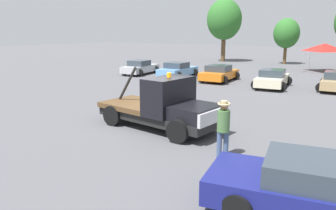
# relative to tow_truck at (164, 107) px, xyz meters

# --- Properties ---
(ground_plane) EXTENTS (160.00, 160.00, 0.00)m
(ground_plane) POSITION_rel_tow_truck_xyz_m (-0.34, 0.04, -0.94)
(ground_plane) COLOR #545459
(tow_truck) EXTENTS (5.68, 2.72, 2.51)m
(tow_truck) POSITION_rel_tow_truck_xyz_m (0.00, 0.00, 0.00)
(tow_truck) COLOR black
(tow_truck) RESTS_ON ground
(foreground_car) EXTENTS (5.57, 2.93, 1.34)m
(foreground_car) POSITION_rel_tow_truck_xyz_m (6.73, -3.60, -0.29)
(foreground_car) COLOR navy
(foreground_car) RESTS_ON ground
(person_near_truck) EXTENTS (0.42, 0.42, 1.89)m
(person_near_truck) POSITION_rel_tow_truck_xyz_m (3.35, -1.56, 0.17)
(person_near_truck) COLOR #475B84
(person_near_truck) RESTS_ON ground
(parked_car_silver) EXTENTS (2.67, 4.44, 1.34)m
(parked_car_silver) POSITION_rel_tow_truck_xyz_m (-11.98, 13.49, -0.29)
(parked_car_silver) COLOR #B7B7BC
(parked_car_silver) RESTS_ON ground
(parked_car_skyblue) EXTENTS (2.56, 4.28, 1.34)m
(parked_car_skyblue) POSITION_rel_tow_truck_xyz_m (-7.96, 13.76, -0.29)
(parked_car_skyblue) COLOR #669ED1
(parked_car_skyblue) RESTS_ON ground
(parked_car_orange) EXTENTS (2.73, 4.37, 1.34)m
(parked_car_orange) POSITION_rel_tow_truck_xyz_m (-3.85, 13.59, -0.29)
(parked_car_orange) COLOR orange
(parked_car_orange) RESTS_ON ground
(parked_car_cream) EXTENTS (2.76, 4.60, 1.34)m
(parked_car_cream) POSITION_rel_tow_truck_xyz_m (0.69, 12.95, -0.29)
(parked_car_cream) COLOR beige
(parked_car_cream) RESTS_ON ground
(canopy_tent_red) EXTENTS (3.25, 3.25, 2.83)m
(canopy_tent_red) POSITION_rel_tow_truck_xyz_m (2.12, 25.34, 1.49)
(canopy_tent_red) COLOR #9E9EA3
(canopy_tent_red) RESTS_ON ground
(tree_left) EXTENTS (4.58, 4.58, 8.17)m
(tree_left) POSITION_rel_tow_truck_xyz_m (-11.08, 30.33, 4.54)
(tree_left) COLOR brown
(tree_left) RESTS_ON ground
(tree_right) EXTENTS (3.11, 3.11, 5.55)m
(tree_right) POSITION_rel_tow_truck_xyz_m (-3.18, 31.26, 2.79)
(tree_right) COLOR brown
(tree_right) RESTS_ON ground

